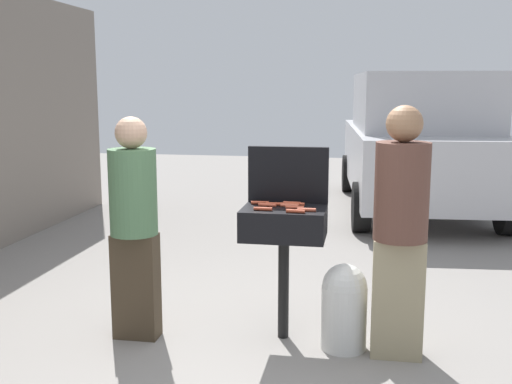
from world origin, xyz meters
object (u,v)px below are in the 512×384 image
hot_dog_4 (306,210)px  person_left (134,220)px  hot_dog_2 (289,205)px  hot_dog_1 (295,207)px  propane_tank (344,305)px  hot_dog_0 (292,203)px  parked_minivan (417,142)px  hot_dog_7 (295,211)px  hot_dog_8 (296,204)px  hot_dog_10 (291,205)px  hot_dog_5 (267,205)px  person_right (401,224)px  bbq_grill (284,228)px  hot_dog_3 (263,209)px  hot_dog_6 (260,203)px  hot_dog_9 (275,204)px

hot_dog_4 → person_left: (-1.24, -0.08, -0.11)m
hot_dog_2 → person_left: person_left is taller
hot_dog_1 → propane_tank: bearing=-14.4°
propane_tank → hot_dog_0: bearing=148.5°
propane_tank → parked_minivan: parked_minivan is taller
hot_dog_7 → hot_dog_8: 0.26m
hot_dog_7 → parked_minivan: size_ratio=0.03×
hot_dog_10 → parked_minivan: parked_minivan is taller
hot_dog_4 → hot_dog_1: bearing=142.1°
hot_dog_1 → hot_dog_10: (-0.04, 0.09, 0.00)m
hot_dog_5 → hot_dog_7: 0.30m
hot_dog_2 → propane_tank: hot_dog_2 is taller
person_right → hot_dog_5: bearing=-22.5°
bbq_grill → hot_dog_0: 0.21m
hot_dog_2 → hot_dog_10: size_ratio=1.00×
bbq_grill → hot_dog_7: (0.10, -0.17, 0.16)m
hot_dog_0 → hot_dog_3: size_ratio=1.00×
hot_dog_3 → hot_dog_4: bearing=4.3°
hot_dog_6 → hot_dog_9: same height
hot_dog_1 → hot_dog_3: (-0.21, -0.09, 0.00)m
hot_dog_0 → person_left: bearing=-164.7°
hot_dog_2 → hot_dog_6: 0.24m
hot_dog_2 → person_left: 1.13m
propane_tank → person_right: size_ratio=0.36×
hot_dog_6 → person_left: person_left is taller
person_left → parked_minivan: 5.77m
bbq_grill → hot_dog_7: hot_dog_7 is taller
bbq_grill → hot_dog_10: hot_dog_10 is taller
propane_tank → person_left: person_left is taller
hot_dog_0 → person_right: bearing=-22.1°
hot_dog_0 → hot_dog_4: bearing=-60.3°
hot_dog_5 → hot_dog_6: bearing=130.7°
hot_dog_1 → hot_dog_7: same height
hot_dog_1 → hot_dog_8: same height
hot_dog_9 → propane_tank: 0.87m
hot_dog_2 → person_right: person_right is taller
bbq_grill → person_right: person_right is taller
person_left → parked_minivan: bearing=52.3°
hot_dog_2 → person_right: bearing=-15.9°
hot_dog_9 → person_right: bearing=-16.0°
hot_dog_6 → person_right: bearing=-16.1°
hot_dog_5 → hot_dog_7: same height
hot_dog_5 → person_left: (-0.94, -0.20, -0.11)m
hot_dog_5 → hot_dog_2: bearing=3.6°
hot_dog_7 → parked_minivan: (1.21, 5.23, 0.04)m
hot_dog_1 → hot_dog_9: (-0.16, 0.10, 0.00)m
person_right → hot_dog_1: bearing=-22.0°
hot_dog_6 → propane_tank: hot_dog_6 is taller
hot_dog_0 → hot_dog_7: same height
hot_dog_10 → propane_tank: 0.81m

